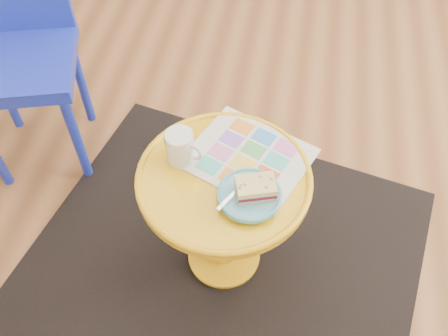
% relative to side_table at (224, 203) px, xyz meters
% --- Properties ---
extents(floor, '(4.00, 4.00, 0.00)m').
position_rel_side_table_xyz_m(floor, '(0.06, 0.47, -0.34)').
color(floor, brown).
rests_on(floor, ground).
extents(rug, '(1.51, 1.36, 0.01)m').
position_rel_side_table_xyz_m(rug, '(0.00, -0.00, -0.33)').
color(rug, black).
rests_on(rug, ground).
extents(side_table, '(0.49, 0.49, 0.47)m').
position_rel_side_table_xyz_m(side_table, '(0.00, 0.00, 0.00)').
color(side_table, '#ECA813').
rests_on(side_table, ground).
extents(chair, '(0.48, 0.48, 0.87)m').
position_rel_side_table_xyz_m(chair, '(-0.80, 0.44, 0.17)').
color(chair, '#1C2DB9').
rests_on(chair, ground).
extents(newspaper, '(0.41, 0.38, 0.01)m').
position_rel_side_table_xyz_m(newspaper, '(0.06, 0.08, 0.13)').
color(newspaper, silver).
rests_on(newspaper, side_table).
extents(mug, '(0.11, 0.08, 0.10)m').
position_rel_side_table_xyz_m(mug, '(-0.13, 0.04, 0.19)').
color(mug, silver).
rests_on(mug, side_table).
extents(plate, '(0.17, 0.17, 0.02)m').
position_rel_side_table_xyz_m(plate, '(0.08, -0.06, 0.15)').
color(plate, '#56A8B6').
rests_on(plate, newspaper).
extents(cake_slice, '(0.12, 0.10, 0.05)m').
position_rel_side_table_xyz_m(cake_slice, '(0.09, -0.06, 0.18)').
color(cake_slice, '#D3BC8C').
rests_on(cake_slice, plate).
extents(fork, '(0.08, 0.13, 0.00)m').
position_rel_side_table_xyz_m(fork, '(0.04, -0.06, 0.16)').
color(fork, silver).
rests_on(fork, plate).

